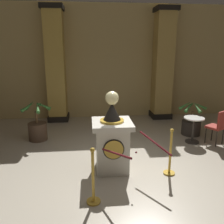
{
  "coord_description": "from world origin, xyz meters",
  "views": [
    {
      "loc": [
        -0.77,
        -4.47,
        2.49
      ],
      "look_at": [
        -0.33,
        0.04,
        1.29
      ],
      "focal_mm": 36.98,
      "sensor_mm": 36.0,
      "label": 1
    }
  ],
  "objects": [
    {
      "name": "velvet_rope",
      "position": [
        0.05,
        -0.67,
        0.79
      ],
      "size": [
        1.23,
        1.22,
        0.22
      ],
      "color": "#591419"
    },
    {
      "name": "back_wall",
      "position": [
        0.0,
        4.32,
        2.07
      ],
      "size": [
        10.17,
        0.16,
        4.13
      ],
      "primitive_type": "cube",
      "color": "tan",
      "rests_on": "ground_plane"
    },
    {
      "name": "column_left",
      "position": [
        -1.93,
        3.92,
        1.97
      ],
      "size": [
        0.75,
        0.75,
        3.97
      ],
      "color": "black",
      "rests_on": "ground_plane"
    },
    {
      "name": "potted_palm_right",
      "position": [
        2.29,
        1.95,
        0.31
      ],
      "size": [
        0.81,
        0.85,
        1.08
      ],
      "color": "#2D2823",
      "rests_on": "ground_plane"
    },
    {
      "name": "potted_palm_left",
      "position": [
        -2.28,
        1.95,
        0.36
      ],
      "size": [
        0.81,
        0.83,
        1.19
      ],
      "color": "#4C3828",
      "rests_on": "ground_plane"
    },
    {
      "name": "ground_plane",
      "position": [
        0.0,
        0.0,
        0.0
      ],
      "size": [
        10.17,
        10.17,
        0.0
      ],
      "primitive_type": "plane",
      "color": "#B2A893"
    },
    {
      "name": "cafe_table",
      "position": [
        2.07,
        1.34,
        0.46
      ],
      "size": [
        0.55,
        0.55,
        0.72
      ],
      "color": "#332D28",
      "rests_on": "ground_plane"
    },
    {
      "name": "pedestal_clock",
      "position": [
        -0.33,
        0.03,
        0.67
      ],
      "size": [
        0.82,
        0.82,
        1.71
      ],
      "color": "beige",
      "rests_on": "ground_plane"
    },
    {
      "name": "stanchion_far",
      "position": [
        0.85,
        -0.27,
        0.35
      ],
      "size": [
        0.24,
        0.24,
        1.0
      ],
      "color": "gold",
      "rests_on": "ground_plane"
    },
    {
      "name": "cafe_chair_red",
      "position": [
        2.66,
        1.12,
        0.57
      ],
      "size": [
        0.55,
        0.55,
        0.96
      ],
      "color": "black",
      "rests_on": "ground_plane"
    },
    {
      "name": "stanchion_near",
      "position": [
        -0.75,
        -1.06,
        0.35
      ],
      "size": [
        0.24,
        0.24,
        1.0
      ],
      "color": "gold",
      "rests_on": "ground_plane"
    },
    {
      "name": "column_right",
      "position": [
        1.93,
        3.92,
        1.97
      ],
      "size": [
        0.77,
        0.77,
        3.97
      ],
      "color": "black",
      "rests_on": "ground_plane"
    }
  ]
}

